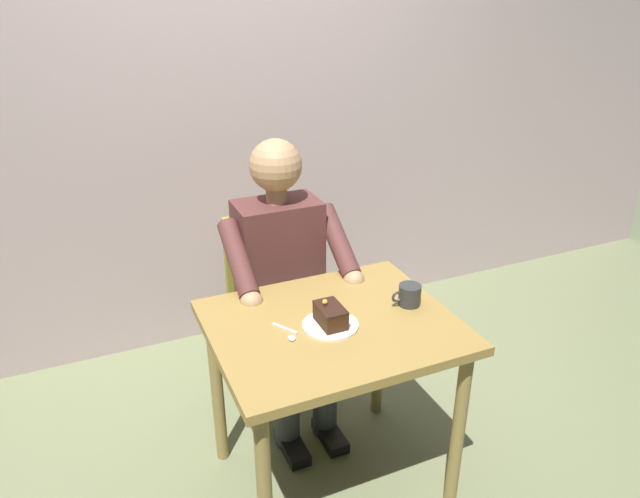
% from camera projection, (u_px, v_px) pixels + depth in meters
% --- Properties ---
extents(ground_plane, '(14.00, 14.00, 0.00)m').
position_uv_depth(ground_plane, '(331.00, 478.00, 2.43)').
color(ground_plane, '#717A54').
extents(cafe_rear_panel, '(6.40, 0.12, 3.00)m').
position_uv_depth(cafe_rear_panel, '(220.00, 63.00, 2.92)').
color(cafe_rear_panel, '#B69C9E').
rests_on(cafe_rear_panel, ground).
extents(dining_table, '(0.87, 0.72, 0.76)m').
position_uv_depth(dining_table, '(332.00, 348.00, 2.16)').
color(dining_table, olive).
rests_on(dining_table, ground).
extents(chair, '(0.42, 0.42, 0.90)m').
position_uv_depth(chair, '(273.00, 300.00, 2.77)').
color(chair, olive).
rests_on(chair, ground).
extents(seated_person, '(0.53, 0.58, 1.30)m').
position_uv_depth(seated_person, '(285.00, 282.00, 2.55)').
color(seated_person, '#552C2A').
rests_on(seated_person, ground).
extents(dessert_plate, '(0.20, 0.20, 0.01)m').
position_uv_depth(dessert_plate, '(330.00, 325.00, 2.08)').
color(dessert_plate, white).
rests_on(dessert_plate, dining_table).
extents(cake_slice, '(0.08, 0.13, 0.09)m').
position_uv_depth(cake_slice, '(330.00, 315.00, 2.07)').
color(cake_slice, '#38200E').
rests_on(cake_slice, dessert_plate).
extents(coffee_cup, '(0.12, 0.08, 0.08)m').
position_uv_depth(coffee_cup, '(409.00, 295.00, 2.21)').
color(coffee_cup, '#2D2F30').
rests_on(coffee_cup, dining_table).
extents(dessert_spoon, '(0.07, 0.14, 0.01)m').
position_uv_depth(dessert_spoon, '(288.00, 334.00, 2.04)').
color(dessert_spoon, silver).
rests_on(dessert_spoon, dining_table).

